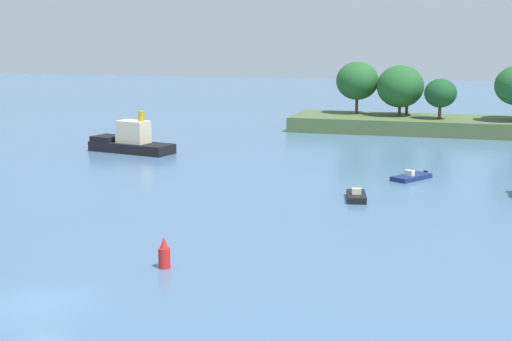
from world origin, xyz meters
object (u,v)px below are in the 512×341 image
fishing_skiff (356,196)px  channel_buoy_red (164,255)px  small_motorboat (411,177)px  tugboat (130,142)px

fishing_skiff → channel_buoy_red: size_ratio=2.14×
small_motorboat → channel_buoy_red: 33.34m
fishing_skiff → small_motorboat: bearing=69.1°
tugboat → fishing_skiff: bearing=-31.3°
tugboat → channel_buoy_red: (20.86, -38.73, -0.44)m
tugboat → fishing_skiff: 34.14m
channel_buoy_red → fishing_skiff: bearing=68.4°
fishing_skiff → channel_buoy_red: 22.60m
small_motorboat → fishing_skiff: fishing_skiff is taller
small_motorboat → channel_buoy_red: size_ratio=2.44×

